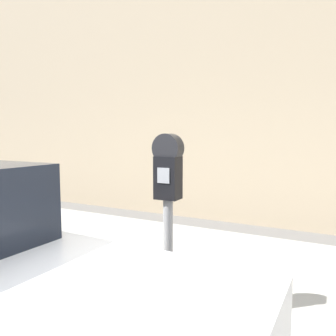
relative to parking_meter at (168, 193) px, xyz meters
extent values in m
cube|color=#ADAAA3|center=(0.15, 1.20, -1.10)|extent=(24.00, 2.80, 0.13)
cube|color=tan|center=(0.15, 3.76, 2.01)|extent=(24.00, 0.30, 6.35)
cylinder|color=gray|center=(0.00, 0.00, -0.54)|extent=(0.08, 0.08, 0.99)
cube|color=black|center=(0.00, 0.00, 0.12)|extent=(0.19, 0.14, 0.34)
cube|color=gray|center=(0.00, -0.08, 0.15)|extent=(0.10, 0.01, 0.12)
cylinder|color=black|center=(0.00, 0.00, 0.35)|extent=(0.23, 0.12, 0.23)
camera|label=1|loc=(1.18, -2.27, 0.45)|focal=35.00mm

